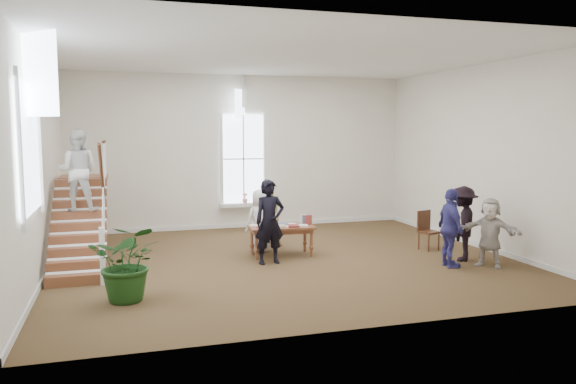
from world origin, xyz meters
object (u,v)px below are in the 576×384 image
object	(u,v)px
elderly_woman	(260,220)
woman_cluster_b	(463,224)
woman_cluster_a	(451,228)
woman_cluster_c	(490,232)
person_yellow	(267,214)
floor_plant	(129,262)
police_officer	(270,222)
side_chair	(427,228)
library_table	(281,230)

from	to	relation	value
elderly_woman	woman_cluster_b	bearing A→B (deg)	139.83
woman_cluster_a	woman_cluster_c	xyz separation A→B (m)	(0.83, -0.20, -0.10)
person_yellow	woman_cluster_b	distance (m)	4.65
elderly_woman	woman_cluster_c	size ratio (longest dim) A/B	1.02
elderly_woman	woman_cluster_c	xyz separation A→B (m)	(4.32, -2.85, -0.01)
woman_cluster_c	floor_plant	distance (m)	7.41
elderly_woman	woman_cluster_b	distance (m)	4.65
police_officer	woman_cluster_a	distance (m)	3.85
woman_cluster_c	floor_plant	world-z (taller)	woman_cluster_c
woman_cluster_b	side_chair	world-z (taller)	woman_cluster_b
woman_cluster_c	side_chair	size ratio (longest dim) A/B	1.55
library_table	floor_plant	distance (m)	4.28
police_officer	side_chair	world-z (taller)	police_officer
woman_cluster_c	woman_cluster_a	bearing A→B (deg)	-142.54
library_table	floor_plant	size ratio (longest dim) A/B	1.13
police_officer	person_yellow	bearing A→B (deg)	70.63
library_table	woman_cluster_b	size ratio (longest dim) A/B	0.91
library_table	police_officer	size ratio (longest dim) A/B	0.82
elderly_woman	woman_cluster_a	xyz separation A→B (m)	(3.49, -2.65, 0.09)
person_yellow	elderly_woman	bearing A→B (deg)	49.37
woman_cluster_a	woman_cluster_c	world-z (taller)	woman_cluster_a
library_table	woman_cluster_c	xyz separation A→B (m)	(3.98, -2.24, 0.12)
police_officer	floor_plant	xyz separation A→B (m)	(-2.98, -1.92, -0.25)
police_officer	floor_plant	world-z (taller)	police_officer
police_officer	woman_cluster_b	distance (m)	4.30
woman_cluster_b	floor_plant	distance (m)	7.24
police_officer	elderly_woman	size ratio (longest dim) A/B	1.23
police_officer	side_chair	bearing A→B (deg)	-2.12
floor_plant	elderly_woman	bearing A→B (deg)	45.82
side_chair	library_table	bearing A→B (deg)	160.73
police_officer	floor_plant	distance (m)	3.56
woman_cluster_b	floor_plant	xyz separation A→B (m)	(-7.17, -0.97, -0.17)
elderly_woman	floor_plant	bearing A→B (deg)	33.93
police_officer	woman_cluster_b	size ratio (longest dim) A/B	1.10
library_table	woman_cluster_a	size ratio (longest dim) A/B	0.90
woman_cluster_c	side_chair	xyz separation A→B (m)	(-0.38, 1.91, -0.21)
library_table	woman_cluster_a	distance (m)	3.76
woman_cluster_b	library_table	bearing A→B (deg)	-73.22
elderly_woman	police_officer	bearing A→B (deg)	73.54
woman_cluster_b	woman_cluster_c	distance (m)	0.70
woman_cluster_c	floor_plant	bearing A→B (deg)	-126.48
person_yellow	side_chair	size ratio (longest dim) A/B	1.73
library_table	elderly_woman	xyz separation A→B (m)	(-0.34, 0.61, 0.13)
elderly_woman	person_yellow	world-z (taller)	person_yellow
woman_cluster_b	floor_plant	world-z (taller)	woman_cluster_b
woman_cluster_c	side_chair	world-z (taller)	woman_cluster_c
police_officer	woman_cluster_c	xyz separation A→B (m)	(4.42, -1.60, -0.18)
woman_cluster_b	floor_plant	bearing A→B (deg)	-42.50
woman_cluster_a	floor_plant	distance (m)	6.59
elderly_woman	woman_cluster_c	world-z (taller)	elderly_woman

